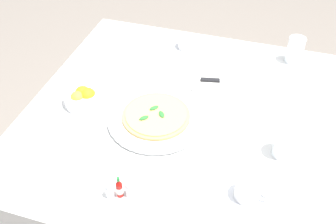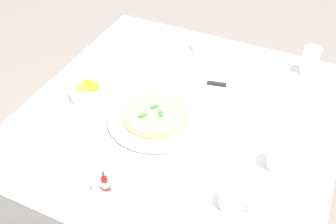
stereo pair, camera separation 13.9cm
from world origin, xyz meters
name	(u,v)px [view 1 (the left image)]	position (x,y,z in m)	size (l,w,h in m)	color
ground_plane	(177,220)	(0.00, 0.00, 0.00)	(8.00, 8.00, 0.00)	slate
dining_table	(179,136)	(0.00, 0.00, 0.60)	(1.11, 1.11, 0.73)	white
pizza_plate	(156,118)	(-0.07, -0.07, 0.74)	(0.35, 0.35, 0.02)	white
pizza	(156,115)	(-0.07, -0.07, 0.75)	(0.24, 0.24, 0.02)	#DBAD60
coffee_cup_far_left	(186,43)	(-0.09, 0.42, 0.75)	(0.13, 0.13, 0.06)	white
coffee_cup_back_corner	(248,191)	(0.29, -0.30, 0.76)	(0.13, 0.13, 0.06)	white
water_glass_near_right	(295,51)	(0.38, 0.46, 0.78)	(0.07, 0.07, 0.11)	white
water_glass_center_back	(285,145)	(0.38, -0.10, 0.77)	(0.07, 0.07, 0.10)	white
napkin_folded	(222,84)	(0.12, 0.20, 0.74)	(0.23, 0.15, 0.02)	white
dinner_knife	(223,81)	(0.12, 0.20, 0.75)	(0.19, 0.06, 0.01)	silver
citrus_bowl	(84,97)	(-0.36, -0.05, 0.75)	(0.15, 0.15, 0.07)	white
hot_sauce_bottle	(119,188)	(-0.07, -0.41, 0.76)	(0.02, 0.02, 0.08)	#B7140F
salt_shaker	(130,190)	(-0.04, -0.40, 0.75)	(0.03, 0.03, 0.06)	white
pepper_shaker	(109,191)	(-0.10, -0.42, 0.75)	(0.03, 0.03, 0.06)	white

